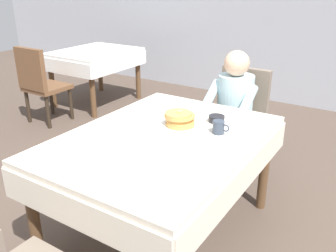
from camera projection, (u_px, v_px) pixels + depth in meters
ground_plane at (163, 232)px, 2.57m from camera, size 14.00×14.00×0.00m
dining_table_main at (162, 149)px, 2.33m from camera, size 1.12×1.52×0.74m
chair_diner at (239, 114)px, 3.26m from camera, size 0.44×0.45×0.93m
diner_person at (233, 104)px, 3.09m from camera, size 0.40×0.43×1.12m
plate_breakfast at (180, 126)px, 2.43m from camera, size 0.28×0.28×0.02m
breakfast_stack at (180, 119)px, 2.41m from camera, size 0.21×0.21×0.10m
cup_coffee at (219, 127)px, 2.32m from camera, size 0.11×0.08×0.08m
bowl_butter at (217, 119)px, 2.51m from camera, size 0.11×0.11×0.04m
syrup_pitcher at (162, 106)px, 2.70m from camera, size 0.08×0.08×0.07m
fork_left_of_plate at (154, 122)px, 2.51m from camera, size 0.03×0.18×0.00m
knife_right_of_plate at (204, 134)px, 2.32m from camera, size 0.03×0.20×0.00m
spoon_near_edge at (147, 145)px, 2.16m from camera, size 0.15×0.02×0.00m
napkin_folded at (127, 125)px, 2.46m from camera, size 0.19×0.15×0.01m
background_table_far at (95, 59)px, 5.01m from camera, size 0.92×1.12×0.74m
background_chair_empty at (40, 81)px, 4.30m from camera, size 0.44×0.45×0.93m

